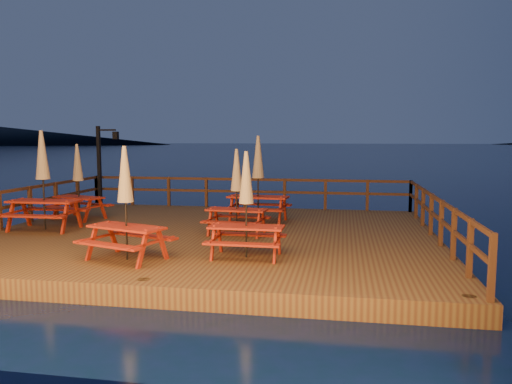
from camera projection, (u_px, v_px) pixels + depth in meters
ground at (210, 247)px, 13.61m from camera, size 500.00×500.00×0.00m
deck at (210, 240)px, 13.59m from camera, size 12.00×10.00×0.40m
deck_piles at (210, 257)px, 13.64m from camera, size 11.44×9.44×1.40m
railing at (225, 197)px, 15.22m from camera, size 11.80×9.75×1.10m
lamp_post at (103, 158)px, 18.75m from camera, size 0.85×0.18×3.00m
picnic_table_0 at (246, 203)px, 10.59m from camera, size 1.60×1.32×2.28m
picnic_table_1 at (78, 180)px, 15.68m from camera, size 2.00×1.82×2.37m
picnic_table_2 at (237, 190)px, 13.16m from camera, size 1.68×1.43×2.27m
picnic_table_3 at (126, 201)px, 10.39m from camera, size 2.03×1.84×2.39m
picnic_table_4 at (258, 177)px, 15.16m from camera, size 1.96×1.66×2.62m
picnic_table_5 at (43, 179)px, 13.81m from camera, size 1.96×1.63×2.76m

